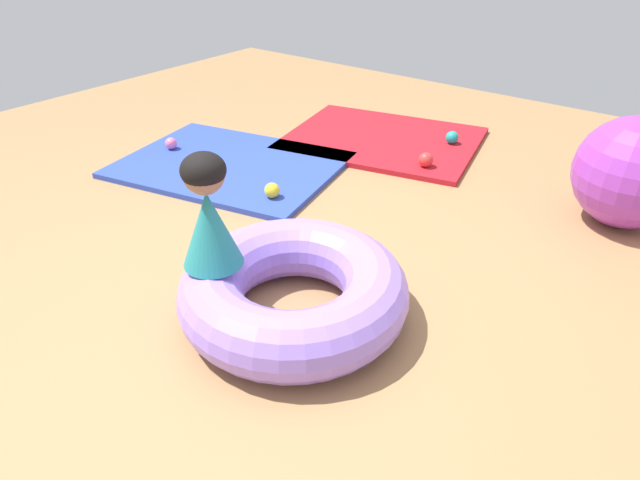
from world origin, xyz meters
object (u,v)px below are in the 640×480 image
(child_in_teal, at_px, (208,212))
(play_ball_teal, at_px, (452,137))
(exercise_ball_large, at_px, (632,173))
(play_ball_pink, at_px, (171,143))
(play_ball_red, at_px, (426,160))
(inflatable_cushion, at_px, (294,291))
(play_ball_yellow, at_px, (272,190))

(child_in_teal, bearing_deg, play_ball_teal, 146.42)
(child_in_teal, bearing_deg, exercise_ball_large, 113.72)
(child_in_teal, distance_m, play_ball_pink, 2.17)
(play_ball_red, height_order, play_ball_pink, play_ball_red)
(play_ball_red, distance_m, play_ball_pink, 1.96)
(play_ball_pink, distance_m, exercise_ball_large, 3.19)
(inflatable_cushion, height_order, child_in_teal, child_in_teal)
(play_ball_teal, xyz_separation_m, play_ball_yellow, (-0.50, -1.58, 0.00))
(play_ball_pink, xyz_separation_m, exercise_ball_large, (3.04, 0.96, 0.25))
(child_in_teal, xyz_separation_m, exercise_ball_large, (1.28, 2.13, -0.23))
(inflatable_cushion, height_order, play_ball_teal, inflatable_cushion)
(inflatable_cushion, bearing_deg, play_ball_teal, 98.68)
(play_ball_red, bearing_deg, exercise_ball_large, 2.31)
(play_ball_yellow, relative_size, exercise_ball_large, 0.15)
(inflatable_cushion, xyz_separation_m, play_ball_teal, (-0.37, 2.40, -0.06))
(play_ball_teal, xyz_separation_m, exercise_ball_large, (1.36, -0.48, 0.24))
(inflatable_cushion, xyz_separation_m, play_ball_red, (-0.31, 1.87, -0.06))
(child_in_teal, distance_m, play_ball_yellow, 1.27)
(child_in_teal, relative_size, exercise_ball_large, 0.79)
(child_in_teal, bearing_deg, inflatable_cushion, 90.54)
(inflatable_cushion, distance_m, play_ball_teal, 2.43)
(play_ball_yellow, bearing_deg, inflatable_cushion, -43.30)
(inflatable_cushion, bearing_deg, play_ball_red, 99.55)
(play_ball_yellow, bearing_deg, play_ball_red, 62.18)
(child_in_teal, relative_size, play_ball_red, 4.96)
(exercise_ball_large, bearing_deg, inflatable_cushion, -117.28)
(child_in_teal, bearing_deg, play_ball_yellow, 174.13)
(child_in_teal, height_order, play_ball_red, child_in_teal)
(inflatable_cushion, distance_m, play_ball_red, 1.90)
(play_ball_pink, bearing_deg, play_ball_red, 27.58)
(play_ball_red, distance_m, exercise_ball_large, 1.33)
(play_ball_red, xyz_separation_m, exercise_ball_large, (1.31, 0.05, 0.24))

